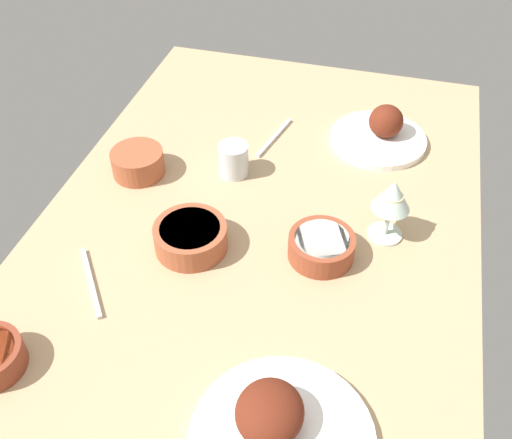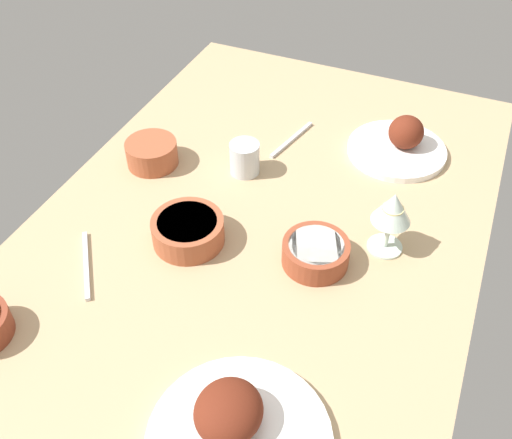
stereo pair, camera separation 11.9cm
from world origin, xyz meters
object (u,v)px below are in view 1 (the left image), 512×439
Objects in this scene: wine_glass at (392,198)px; water_tumbler at (234,160)px; bowl_potatoes at (138,162)px; fork_loose at (91,282)px; bowl_cream at (321,246)px; plate_near_viewer at (278,429)px; plate_center_main at (381,133)px; bowl_onions at (191,236)px; spoon_loose at (274,137)px.

water_tumbler is (-11.19, -35.48, -6.13)cm from wine_glass.
bowl_potatoes is 0.66× the size of fork_loose.
bowl_cream is 47.25cm from bowl_potatoes.
water_tumbler is (-5.59, 20.93, 0.66)cm from bowl_potatoes.
water_tumbler is (-58.74, -24.53, 1.59)cm from plate_near_viewer.
plate_center_main is at bearing 117.41° from bowl_potatoes.
bowl_onions is 1.03× the size of wine_glass.
plate_center_main is at bearing -171.80° from wine_glass.
plate_center_main is 1.31× the size of fork_loose.
bowl_onions is 24.80cm from water_tumbler.
bowl_cream is at bearing 77.60° from fork_loose.
fork_loose is (27.57, -51.75, -9.53)cm from wine_glass.
bowl_potatoes is 21.68cm from water_tumbler.
bowl_potatoes is 57.09cm from wine_glass.
fork_loose is (38.76, -16.27, -3.39)cm from water_tumbler.
bowl_cream is 31.46cm from water_tumbler.
water_tumbler is at bearing 120.26° from fork_loose.
spoon_loose is at bearing 128.17° from bowl_potatoes.
bowl_onions is 0.81× the size of fork_loose.
bowl_cream is at bearing 99.81° from bowl_onions.
plate_near_viewer is 49.40cm from wine_glass.
water_tumbler is (21.24, -30.81, 1.31)cm from plate_center_main.
plate_near_viewer is at bearing 22.67° from water_tumbler.
wine_glass is at bearing 81.08° from fork_loose.
bowl_onions reaches higher than spoon_loose.
fork_loose is at bearing 171.18° from spoon_loose.
plate_near_viewer is 2.00× the size of wine_glass.
spoon_loose is at bearing 120.92° from fork_loose.
wine_glass reaches higher than water_tumbler.
bowl_potatoes reaches higher than bowl_onions.
plate_near_viewer reaches higher than bowl_onions.
bowl_cream is at bearing -179.11° from plate_near_viewer.
plate_near_viewer is 76.48cm from spoon_loose.
spoon_loose is (-35.75, -18.21, -2.30)cm from bowl_cream.
plate_near_viewer reaches higher than bowl_potatoes.
bowl_cream is at bearing 71.75° from bowl_potatoes.
spoon_loose is at bearing -153.01° from bowl_cream.
wine_glass reaches higher than plate_near_viewer.
water_tumbler is (-20.38, -23.94, 1.09)cm from bowl_cream.
plate_center_main is 56.12cm from bowl_onions.
bowl_onions is 20.62cm from fork_loose.
wine_glass is (-47.55, 10.95, 7.72)cm from plate_near_viewer.
bowl_potatoes is at bearing 151.03° from fork_loose.
plate_center_main is at bearing 145.03° from bowl_onions.
water_tumbler is at bearing 176.86° from bowl_onions.
plate_near_viewer is 42.73cm from bowl_onions.
plate_near_viewer is at bearing -12.96° from wine_glass.
bowl_potatoes is 34.03cm from spoon_loose.
bowl_onions is (4.37, -25.29, 0.23)cm from bowl_cream.
plate_center_main is 42.18cm from bowl_cream.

